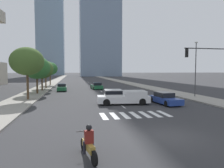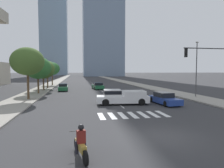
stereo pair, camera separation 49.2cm
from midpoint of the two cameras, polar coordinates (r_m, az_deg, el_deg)
ground_plane at (r=12.18m, az=14.88°, el=-14.30°), size 800.00×800.00×0.00m
sidewalk_east at (r=43.86m, az=11.93°, el=-1.13°), size 4.00×260.00×0.15m
sidewalk_west at (r=41.17m, az=-19.34°, el=-1.58°), size 4.00×260.00×0.15m
crosswalk_near at (r=17.36m, az=6.75°, el=-8.74°), size 5.85×2.61×0.01m
lane_divider_center at (r=44.64m, az=-3.78°, el=-1.07°), size 0.14×50.00×0.01m
motorcycle_lead at (r=9.06m, az=-7.31°, el=-16.75°), size 0.79×2.17×1.49m
pickup_truck at (r=22.48m, az=2.92°, el=-3.76°), size 5.93×2.53×1.67m
sedan_green_0 at (r=39.06m, az=-13.41°, el=-0.96°), size 1.86×4.55×1.33m
sedan_green_1 at (r=41.26m, az=-3.71°, el=-0.61°), size 2.19×4.57×1.35m
sedan_blue_2 at (r=23.47m, az=15.31°, el=-4.08°), size 2.13×4.80×1.33m
traffic_signal_near at (r=22.76m, az=27.20°, el=5.12°), size 5.26×0.28×6.25m
street_lamp_east at (r=30.44m, az=23.40°, el=5.02°), size 0.50×0.24×7.68m
street_tree_nearest at (r=27.34m, az=-22.50°, el=5.96°), size 4.14×4.14×6.56m
street_tree_second at (r=34.07m, az=-20.00°, el=4.36°), size 4.20×4.20×5.89m
street_tree_third at (r=39.29m, az=-18.69°, el=4.03°), size 4.18×4.18×5.71m
street_tree_fourth at (r=44.67m, az=-17.67°, el=4.30°), size 3.64×3.64×5.73m
street_tree_fifth at (r=53.11m, az=-16.48°, el=4.21°), size 3.83×3.83×5.80m
office_tower_left_skyline at (r=190.69m, az=-16.08°, el=15.51°), size 22.65×22.82×87.21m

